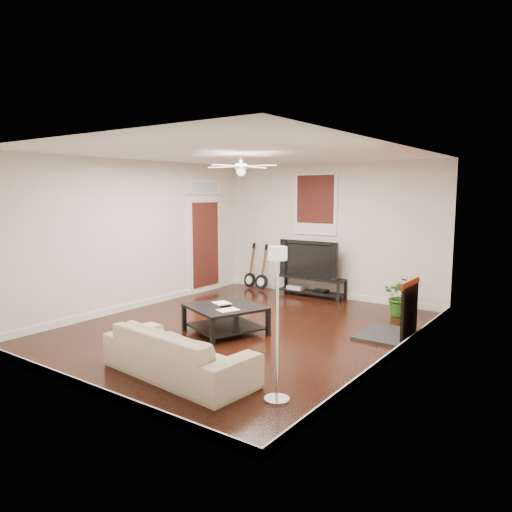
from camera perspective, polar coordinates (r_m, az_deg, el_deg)
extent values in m
cube|color=black|center=(7.92, -1.70, -8.59)|extent=(5.00, 6.00, 0.01)
cube|color=white|center=(7.62, -1.79, 12.05)|extent=(5.00, 6.00, 0.01)
cube|color=silver|center=(10.18, 8.56, 2.99)|extent=(5.00, 0.01, 2.80)
cube|color=silver|center=(5.58, -20.77, -1.26)|extent=(5.00, 0.01, 2.80)
cube|color=silver|center=(9.37, -14.01, 2.44)|extent=(0.01, 6.00, 2.80)
cube|color=silver|center=(6.45, 16.20, 0.08)|extent=(0.01, 6.00, 2.80)
cube|color=#A25534|center=(7.40, 18.70, 0.92)|extent=(0.02, 2.20, 2.80)
cube|color=black|center=(7.65, 16.32, -5.93)|extent=(0.80, 1.10, 0.92)
cube|color=#350F0E|center=(10.27, 7.05, 6.13)|extent=(1.00, 0.06, 1.30)
cube|color=white|center=(10.68, -6.06, 2.44)|extent=(0.08, 1.00, 2.50)
cube|color=black|center=(10.29, 6.47, -3.62)|extent=(1.51, 0.40, 0.42)
imported|color=black|center=(10.20, 6.57, -0.29)|extent=(1.35, 0.18, 0.78)
cube|color=black|center=(7.66, -3.65, -7.48)|extent=(1.34, 1.34, 0.43)
imported|color=tan|center=(5.98, -9.16, -11.15)|extent=(2.11, 0.98, 0.60)
imported|color=#235B1A|center=(8.99, 16.94, -4.56)|extent=(0.84, 0.80, 0.73)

